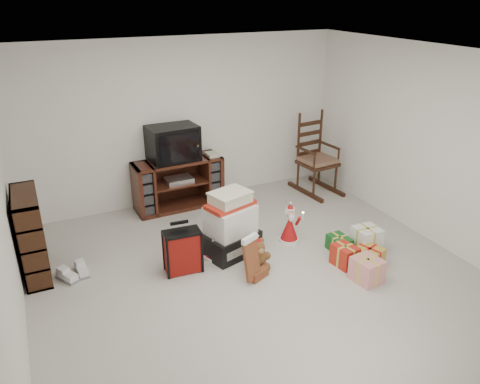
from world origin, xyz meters
name	(u,v)px	position (x,y,z in m)	size (l,w,h in m)	color
room	(259,178)	(0.00, 0.00, 1.25)	(5.01, 5.01, 2.51)	#B3AEA4
tv_stand	(178,184)	(-0.22, 2.23, 0.38)	(1.35, 0.52, 0.76)	#451F13
bookshelf	(31,237)	(-2.33, 1.17, 0.49)	(0.28, 0.84, 1.02)	#381D0F
rocking_chair	(315,164)	(2.03, 1.91, 0.46)	(0.63, 0.95, 1.35)	#381D0F
gift_pile	(231,228)	(-0.07, 0.62, 0.36)	(0.77, 0.65, 0.83)	black
red_suitcase	(183,251)	(-0.75, 0.48, 0.27)	(0.42, 0.24, 0.63)	maroon
stocking	(251,259)	(-0.11, -0.05, 0.29)	(0.27, 0.12, 0.59)	#0B681A
teddy_bear	(257,255)	(0.07, 0.18, 0.17)	(0.26, 0.23, 0.39)	brown
santa_figurine	(290,226)	(0.77, 0.58, 0.21)	(0.27, 0.26, 0.55)	#A41113
mrs_claus_figurine	(215,240)	(-0.29, 0.62, 0.24)	(0.31, 0.29, 0.63)	#A41113
sneaker_pair	(75,273)	(-1.95, 0.90, 0.05)	(0.38, 0.31, 0.10)	white
gift_cluster	(355,252)	(1.23, -0.22, 0.14)	(0.81, 0.92, 0.28)	#B02314
crt_television	(173,143)	(-0.26, 2.26, 1.02)	(0.74, 0.57, 0.52)	black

